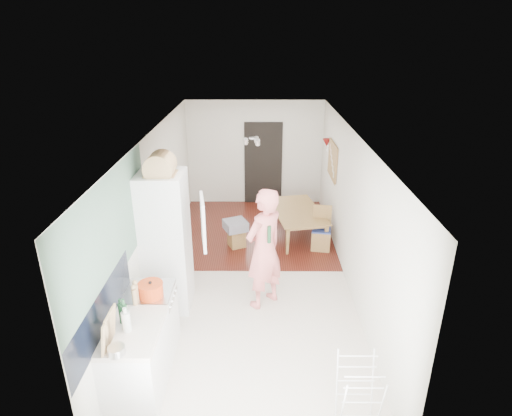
{
  "coord_description": "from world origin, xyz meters",
  "views": [
    {
      "loc": [
        0.1,
        -6.38,
        3.98
      ],
      "look_at": [
        0.05,
        0.2,
        1.22
      ],
      "focal_mm": 30.0,
      "sensor_mm": 36.0,
      "label": 1
    }
  ],
  "objects_px": {
    "dining_chair": "(321,229)",
    "stool": "(237,238)",
    "person": "(264,239)",
    "dining_table": "(298,225)",
    "drying_rack": "(358,394)"
  },
  "relations": [
    {
      "from": "person",
      "to": "stool",
      "type": "relative_size",
      "value": 5.89
    },
    {
      "from": "person",
      "to": "drying_rack",
      "type": "bearing_deg",
      "value": 69.16
    },
    {
      "from": "drying_rack",
      "to": "dining_table",
      "type": "bearing_deg",
      "value": 93.26
    },
    {
      "from": "stool",
      "to": "drying_rack",
      "type": "xyz_separation_m",
      "value": [
        1.5,
        -4.09,
        0.21
      ]
    },
    {
      "from": "dining_chair",
      "to": "stool",
      "type": "distance_m",
      "value": 1.66
    },
    {
      "from": "person",
      "to": "dining_chair",
      "type": "distance_m",
      "value": 2.24
    },
    {
      "from": "person",
      "to": "drying_rack",
      "type": "xyz_separation_m",
      "value": [
        0.98,
        -2.2,
        -0.73
      ]
    },
    {
      "from": "dining_chair",
      "to": "drying_rack",
      "type": "bearing_deg",
      "value": -83.36
    },
    {
      "from": "dining_chair",
      "to": "stool",
      "type": "relative_size",
      "value": 2.23
    },
    {
      "from": "dining_chair",
      "to": "dining_table",
      "type": "bearing_deg",
      "value": 134.03
    },
    {
      "from": "dining_table",
      "to": "drying_rack",
      "type": "height_order",
      "value": "drying_rack"
    },
    {
      "from": "dining_table",
      "to": "stool",
      "type": "xyz_separation_m",
      "value": [
        -1.24,
        -0.49,
        -0.06
      ]
    },
    {
      "from": "person",
      "to": "dining_table",
      "type": "xyz_separation_m",
      "value": [
        0.73,
        2.37,
        -0.88
      ]
    },
    {
      "from": "dining_table",
      "to": "stool",
      "type": "height_order",
      "value": "dining_table"
    },
    {
      "from": "person",
      "to": "stool",
      "type": "bearing_deg",
      "value": -119.56
    }
  ]
}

